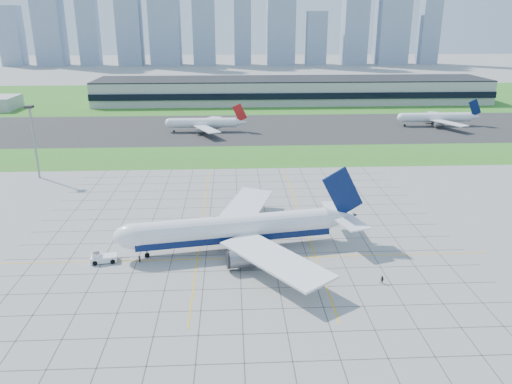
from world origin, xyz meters
TOP-DOWN VIEW (x-y plane):
  - ground at (0.00, 0.00)m, footprint 1400.00×1400.00m
  - grass_median at (0.00, 90.00)m, footprint 700.00×35.00m
  - asphalt_taxiway at (0.00, 145.00)m, footprint 700.00×75.00m
  - grass_far at (0.00, 255.00)m, footprint 700.00×145.00m
  - apron_markings at (0.43, 11.09)m, footprint 120.00×130.00m
  - terminal at (40.00, 229.87)m, footprint 260.00×43.00m
  - light_mast at (-70.00, 65.00)m, footprint 2.50×2.50m
  - city_skyline at (-8.71, 520.00)m, footprint 523.00×32.40m
  - airliner at (-0.84, 3.16)m, footprint 61.20×61.52m
  - pushback_tug at (-31.82, -2.25)m, footprint 8.78×3.84m
  - crew_near at (-23.15, -3.12)m, footprint 0.73×0.76m
  - crew_far at (30.09, -15.42)m, footprint 1.09×1.13m
  - distant_jet_1 at (-14.86, 138.50)m, footprint 38.47×42.66m
  - distant_jet_2 at (106.67, 147.07)m, footprint 42.16×42.66m

SIDE VIEW (x-z plane):
  - ground at x=0.00m, z-range 0.00..0.00m
  - apron_markings at x=0.43m, z-range 0.00..0.03m
  - grass_median at x=0.00m, z-range 0.00..0.04m
  - grass_far at x=0.00m, z-range 0.00..0.04m
  - asphalt_taxiway at x=0.00m, z-range 0.01..0.05m
  - crew_near at x=-23.15m, z-range 0.00..1.76m
  - crew_far at x=30.09m, z-range 0.00..1.83m
  - pushback_tug at x=-31.82m, z-range -0.13..2.28m
  - distant_jet_1 at x=-14.86m, z-range -2.55..11.52m
  - distant_jet_2 at x=106.67m, z-range -2.55..11.52m
  - airliner at x=-0.84m, z-range -4.39..14.98m
  - terminal at x=40.00m, z-range -0.01..15.79m
  - light_mast at x=-70.00m, z-range 3.38..28.98m
  - city_skyline at x=-8.71m, z-range -20.91..139.09m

